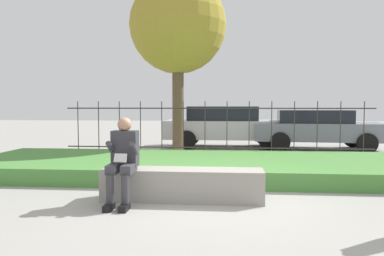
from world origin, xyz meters
TOP-DOWN VIEW (x-y plane):
  - ground_plane at (0.00, 0.00)m, footprint 60.00×60.00m
  - stone_bench at (-0.39, 0.00)m, footprint 2.48×0.51m
  - person_seated_reader at (-1.24, -0.29)m, footprint 0.42×0.73m
  - grass_berm at (0.00, 2.29)m, footprint 10.36×3.18m
  - iron_fence at (0.00, 4.49)m, footprint 8.36×0.03m
  - car_parked_right at (3.31, 7.13)m, footprint 4.30×2.18m
  - car_parked_center at (0.28, 7.52)m, footprint 4.36×1.97m
  - tree_behind_fence at (-1.16, 5.38)m, footprint 2.84×2.84m

SIDE VIEW (x-z plane):
  - ground_plane at x=0.00m, z-range 0.00..0.00m
  - grass_berm at x=0.00m, z-range 0.00..0.32m
  - stone_bench at x=-0.39m, z-range -0.03..0.46m
  - person_seated_reader at x=-1.24m, z-range 0.07..1.35m
  - car_parked_right at x=3.31m, z-range 0.05..1.37m
  - car_parked_center at x=0.28m, z-range 0.05..1.48m
  - iron_fence at x=0.00m, z-range 0.04..1.62m
  - tree_behind_fence at x=-1.16m, z-range 1.17..6.42m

